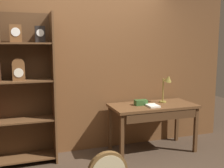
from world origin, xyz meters
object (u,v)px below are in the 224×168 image
object	(u,v)px
bookshelf	(5,87)
toolbox_small	(141,102)
desk_lamp	(167,83)
open_repair_manual	(153,106)
workbench	(154,110)

from	to	relation	value
bookshelf	toolbox_small	bearing A→B (deg)	-5.13
desk_lamp	open_repair_manual	world-z (taller)	desk_lamp
workbench	desk_lamp	xyz separation A→B (m)	(0.27, 0.08, 0.40)
desk_lamp	bookshelf	bearing A→B (deg)	176.41
toolbox_small	open_repair_manual	xyz separation A→B (m)	(0.12, -0.15, -0.03)
bookshelf	desk_lamp	world-z (taller)	bookshelf
workbench	open_repair_manual	distance (m)	0.15
desk_lamp	open_repair_manual	xyz separation A→B (m)	(-0.33, -0.17, -0.30)
bookshelf	open_repair_manual	size ratio (longest dim) A/B	9.49
bookshelf	workbench	bearing A→B (deg)	-6.27
bookshelf	desk_lamp	bearing A→B (deg)	-3.59
workbench	bookshelf	bearing A→B (deg)	173.73
workbench	toolbox_small	world-z (taller)	toolbox_small
toolbox_small	desk_lamp	bearing A→B (deg)	2.90
open_repair_manual	toolbox_small	bearing A→B (deg)	131.91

